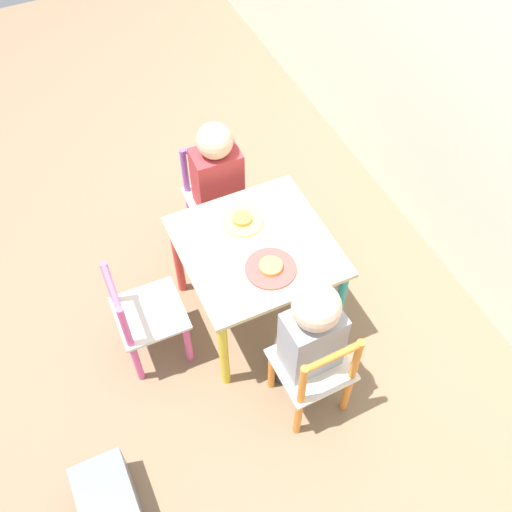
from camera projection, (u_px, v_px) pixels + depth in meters
name	position (u px, v px, depth m)	size (l,w,h in m)	color
ground_plane	(256.00, 311.00, 2.64)	(6.00, 6.00, 0.00)	#7F664C
kids_table	(256.00, 256.00, 2.33)	(0.57, 0.57, 0.46)	beige
chair_orange	(314.00, 372.00, 2.18)	(0.27, 0.27, 0.51)	silver
chair_purple	(216.00, 199.00, 2.71)	(0.27, 0.27, 0.51)	silver
chair_pink	(144.00, 317.00, 2.33)	(0.27, 0.27, 0.51)	silver
child_right	(309.00, 334.00, 2.08)	(0.22, 0.20, 0.71)	#38383D
child_left	(219.00, 182.00, 2.54)	(0.21, 0.21, 0.71)	#7A6B5B
plate_right	(271.00, 268.00, 2.20)	(0.19, 0.19, 0.03)	#E54C47
plate_left	(242.00, 220.00, 2.34)	(0.17, 0.17, 0.03)	#EADB66
storage_bin	(111.00, 509.00, 2.05)	(0.33, 0.19, 0.17)	slate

